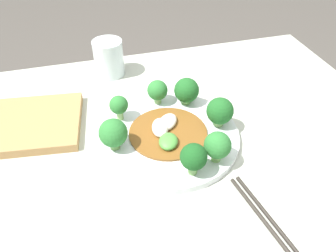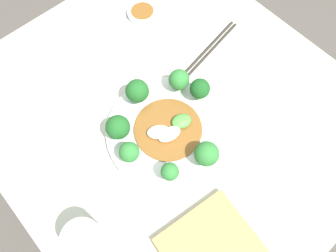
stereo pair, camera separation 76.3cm
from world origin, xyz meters
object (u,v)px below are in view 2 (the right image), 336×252
at_px(broccoli_west, 207,154).
at_px(drinking_glass, 86,241).
at_px(broccoli_southeast, 179,80).
at_px(broccoli_north, 129,152).
at_px(plate, 168,131).
at_px(broccoli_south, 200,89).
at_px(broccoli_east, 137,91).
at_px(broccoli_northwest, 170,172).
at_px(stirfry_center, 168,129).
at_px(broccoli_northeast, 118,127).
at_px(chopsticks, 211,48).
at_px(sauce_dish, 142,12).

xyz_separation_m(broccoli_west, drinking_glass, (0.03, 0.31, -0.01)).
bearing_deg(broccoli_southeast, broccoli_north, 106.78).
height_order(plate, broccoli_south, broccoli_south).
bearing_deg(broccoli_east, broccoli_northwest, 159.28).
bearing_deg(stirfry_center, broccoli_northeast, 51.64).
height_order(chopsticks, sauce_dish, sauce_dish).
relative_size(broccoli_northwest, sauce_dish, 0.66).
bearing_deg(broccoli_south, broccoli_southeast, 19.35).
height_order(broccoli_south, chopsticks, broccoli_south).
bearing_deg(chopsticks, broccoli_southeast, 103.98).
bearing_deg(broccoli_southeast, broccoli_west, 154.92).
bearing_deg(broccoli_southeast, plate, 124.99).
relative_size(broccoli_west, broccoli_northeast, 1.05).
distance_m(broccoli_west, chopsticks, 0.33).
relative_size(broccoli_west, broccoli_northwest, 1.15).
bearing_deg(broccoli_north, broccoli_northeast, -16.44).
bearing_deg(broccoli_west, broccoli_north, 46.22).
xyz_separation_m(broccoli_northeast, stirfry_center, (-0.07, -0.09, -0.03)).
height_order(broccoli_east, broccoli_south, same).
relative_size(broccoli_south, sauce_dish, 0.75).
bearing_deg(broccoli_south, broccoli_east, 49.70).
bearing_deg(sauce_dish, chopsticks, -164.74).
distance_m(broccoli_west, broccoli_northeast, 0.21).
bearing_deg(broccoli_west, broccoli_south, -38.97).
relative_size(broccoli_northwest, broccoli_north, 1.00).
xyz_separation_m(stirfry_center, drinking_glass, (-0.08, 0.29, 0.03)).
relative_size(broccoli_east, stirfry_center, 0.40).
height_order(broccoli_southeast, sauce_dish, broccoli_southeast).
relative_size(broccoli_southeast, sauce_dish, 0.73).
relative_size(broccoli_east, broccoli_south, 1.01).
distance_m(broccoli_northwest, broccoli_north, 0.10).
bearing_deg(broccoli_northwest, broccoli_north, 21.15).
distance_m(plate, drinking_glass, 0.31).
height_order(broccoli_south, stirfry_center, broccoli_south).
xyz_separation_m(broccoli_west, sauce_dish, (0.44, -0.18, -0.04)).
height_order(broccoli_southeast, broccoli_west, broccoli_west).
relative_size(plate, broccoli_east, 4.52).
xyz_separation_m(broccoli_southeast, broccoli_northeast, (0.00, 0.19, -0.00)).
distance_m(broccoli_northeast, sauce_dish, 0.39).
bearing_deg(plate, chopsticks, -67.11).
height_order(stirfry_center, chopsticks, stirfry_center).
height_order(broccoli_east, drinking_glass, drinking_glass).
bearing_deg(broccoli_northwest, broccoli_east, -20.72).
bearing_deg(broccoli_west, broccoli_northwest, 74.46).
bearing_deg(broccoli_south, sauce_dish, -14.00).
relative_size(plate, broccoli_south, 4.56).
relative_size(broccoli_northwest, stirfry_center, 0.35).
distance_m(broccoli_north, sauce_dish, 0.45).
xyz_separation_m(broccoli_east, broccoli_west, (-0.23, -0.01, 0.00)).
xyz_separation_m(broccoli_north, drinking_glass, (-0.09, 0.18, -0.00)).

